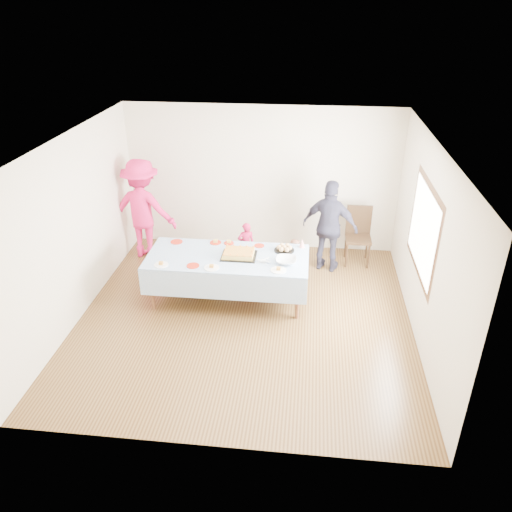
{
  "coord_description": "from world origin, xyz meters",
  "views": [
    {
      "loc": [
        0.87,
        -6.28,
        4.39
      ],
      "look_at": [
        0.13,
        0.3,
        0.9
      ],
      "focal_mm": 35.0,
      "sensor_mm": 36.0,
      "label": 1
    }
  ],
  "objects_px": {
    "birthday_cake": "(239,254)",
    "adult_left": "(143,209)",
    "dining_chair": "(358,232)",
    "party_table": "(227,259)"
  },
  "relations": [
    {
      "from": "birthday_cake",
      "to": "adult_left",
      "type": "relative_size",
      "value": 0.29
    },
    {
      "from": "birthday_cake",
      "to": "dining_chair",
      "type": "bearing_deg",
      "value": 38.56
    },
    {
      "from": "party_table",
      "to": "dining_chair",
      "type": "bearing_deg",
      "value": 36.43
    },
    {
      "from": "dining_chair",
      "to": "adult_left",
      "type": "relative_size",
      "value": 0.56
    },
    {
      "from": "birthday_cake",
      "to": "adult_left",
      "type": "distance_m",
      "value": 2.37
    },
    {
      "from": "birthday_cake",
      "to": "dining_chair",
      "type": "height_order",
      "value": "dining_chair"
    },
    {
      "from": "party_table",
      "to": "birthday_cake",
      "type": "distance_m",
      "value": 0.21
    },
    {
      "from": "adult_left",
      "to": "party_table",
      "type": "bearing_deg",
      "value": 149.18
    },
    {
      "from": "dining_chair",
      "to": "adult_left",
      "type": "bearing_deg",
      "value": -176.79
    },
    {
      "from": "party_table",
      "to": "dining_chair",
      "type": "xyz_separation_m",
      "value": [
        2.13,
        1.57,
        -0.14
      ]
    }
  ]
}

